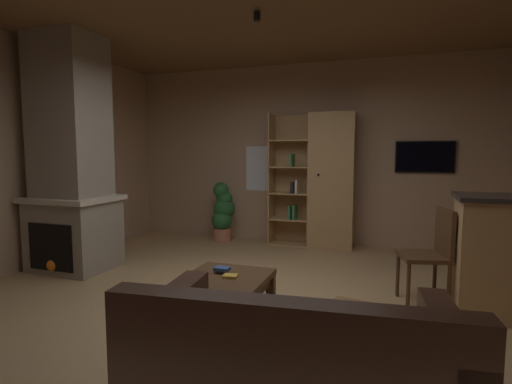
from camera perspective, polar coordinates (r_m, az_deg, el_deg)
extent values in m
cube|color=tan|center=(3.90, -2.00, -16.26)|extent=(5.93, 5.81, 0.02)
cube|color=tan|center=(6.44, 7.42, 5.37)|extent=(6.05, 0.06, 2.83)
cube|color=white|center=(6.57, 1.86, 3.36)|extent=(0.80, 0.01, 0.73)
cube|color=gray|center=(5.46, -24.47, -5.62)|extent=(0.90, 0.75, 0.85)
cube|color=gray|center=(5.38, -25.10, 9.36)|extent=(0.77, 0.63, 1.98)
cube|color=beige|center=(5.40, -24.67, -0.87)|extent=(0.98, 0.83, 0.06)
cube|color=black|center=(5.24, -27.03, -6.98)|extent=(0.63, 0.08, 0.55)
sphere|color=orange|center=(5.28, -27.00, -9.28)|extent=(0.14, 0.14, 0.14)
cube|color=tan|center=(6.11, 10.77, 1.54)|extent=(0.67, 0.38, 2.03)
cube|color=tan|center=(6.41, 5.29, 1.81)|extent=(0.62, 0.02, 2.03)
cube|color=tan|center=(6.31, 2.26, 1.77)|extent=(0.02, 0.38, 2.03)
sphere|color=black|center=(5.92, 8.90, 2.43)|extent=(0.04, 0.04, 0.04)
cube|color=tan|center=(6.38, 4.82, -7.35)|extent=(0.62, 0.38, 0.02)
cube|color=tan|center=(6.30, 4.85, -3.84)|extent=(0.62, 0.38, 0.02)
cube|color=tan|center=(6.25, 4.88, -0.16)|extent=(0.62, 0.38, 0.02)
cube|color=tan|center=(6.22, 4.91, 3.57)|extent=(0.62, 0.38, 0.02)
cube|color=tan|center=(6.22, 4.95, 7.32)|extent=(0.62, 0.38, 0.02)
cube|color=#387247|center=(6.21, 5.58, -2.90)|extent=(0.04, 0.23, 0.21)
cube|color=beige|center=(6.15, 5.95, 0.79)|extent=(0.03, 0.23, 0.21)
cube|color=#387247|center=(6.15, 5.18, 4.53)|extent=(0.03, 0.23, 0.19)
cube|color=black|center=(6.17, 5.37, 0.64)|extent=(0.05, 0.23, 0.17)
cube|color=#387247|center=(6.22, 4.96, -2.89)|extent=(0.04, 0.23, 0.21)
sphere|color=beige|center=(6.23, 5.52, 0.28)|extent=(0.10, 0.10, 0.10)
cube|color=#382116|center=(1.78, 4.15, -21.62)|extent=(1.59, 0.30, 0.42)
cube|color=#382116|center=(2.44, -12.42, -21.56)|extent=(0.24, 0.91, 0.67)
cube|color=brown|center=(2.08, -7.55, -20.34)|extent=(0.44, 0.22, 0.33)
cube|color=#AD3D2D|center=(2.10, -0.81, -19.64)|extent=(0.44, 0.19, 0.34)
cube|color=olive|center=(2.11, 16.63, -19.77)|extent=(0.46, 0.25, 0.34)
cube|color=#4C331E|center=(3.35, -4.29, -12.26)|extent=(0.67, 0.68, 0.05)
cube|color=#4C331E|center=(3.37, -4.29, -13.31)|extent=(0.60, 0.61, 0.08)
cube|color=#4C331E|center=(3.31, -11.29, -16.70)|extent=(0.07, 0.07, 0.39)
cube|color=#4C331E|center=(3.07, -1.29, -18.38)|extent=(0.07, 0.07, 0.39)
cube|color=#4C331E|center=(3.80, -6.62, -13.62)|extent=(0.07, 0.07, 0.39)
cube|color=#4C331E|center=(3.59, 2.13, -14.71)|extent=(0.07, 0.07, 0.39)
cube|color=gold|center=(3.30, -3.70, -11.90)|extent=(0.13, 0.11, 0.02)
cube|color=#2D4C8C|center=(3.41, -4.87, -10.89)|extent=(0.13, 0.09, 0.03)
cube|color=#4C331E|center=(4.16, 22.77, -8.50)|extent=(0.51, 0.51, 0.04)
cube|color=#4C331E|center=(4.17, 25.38, -5.20)|extent=(0.14, 0.40, 0.44)
cylinder|color=#4C331E|center=(4.33, 19.59, -10.97)|extent=(0.04, 0.04, 0.46)
cylinder|color=#4C331E|center=(4.00, 20.94, -12.41)|extent=(0.04, 0.04, 0.46)
cylinder|color=#4C331E|center=(4.44, 24.17, -10.74)|extent=(0.04, 0.04, 0.46)
cylinder|color=#4C331E|center=(4.12, 25.87, -12.10)|extent=(0.04, 0.04, 0.46)
cylinder|color=#B77051|center=(6.59, -4.88, -6.06)|extent=(0.30, 0.30, 0.21)
sphere|color=#235B2D|center=(6.52, -4.95, -4.06)|extent=(0.33, 0.33, 0.33)
sphere|color=#235B2D|center=(6.54, -4.55, -2.35)|extent=(0.35, 0.35, 0.35)
sphere|color=#235B2D|center=(6.52, -4.54, -0.94)|extent=(0.27, 0.27, 0.27)
sphere|color=#235B2D|center=(6.51, -5.04, 0.30)|extent=(0.26, 0.26, 0.26)
cube|color=black|center=(6.26, 22.96, 4.65)|extent=(0.80, 0.05, 0.45)
cube|color=black|center=(6.23, 22.98, 4.64)|extent=(0.76, 0.01, 0.41)
cylinder|color=black|center=(5.22, -23.60, 19.83)|extent=(0.07, 0.07, 0.09)
cylinder|color=black|center=(4.23, 0.21, 23.81)|extent=(0.07, 0.07, 0.09)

